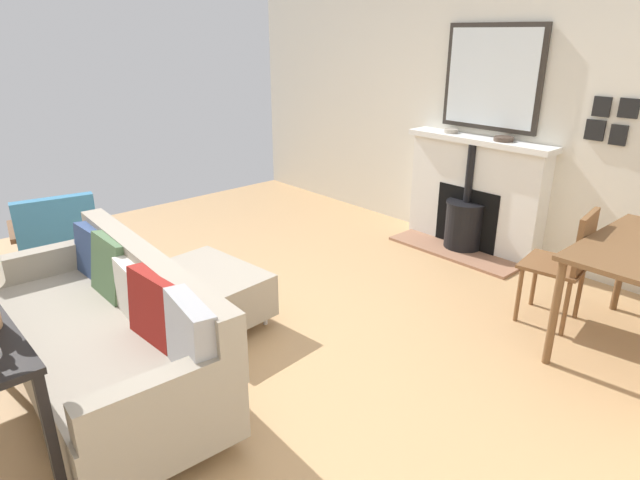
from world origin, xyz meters
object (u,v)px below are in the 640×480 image
(mantel_bowl_far, at_px, (504,139))
(armchair_accent, at_px, (56,230))
(ottoman, at_px, (208,292))
(fireplace, at_px, (472,201))
(mantel_bowl_near, at_px, (451,131))
(sofa, at_px, (111,331))
(dining_chair_near_fireplace, at_px, (568,259))

(mantel_bowl_far, relative_size, armchair_accent, 0.22)
(ottoman, bearing_deg, mantel_bowl_far, 166.15)
(fireplace, distance_m, mantel_bowl_near, 0.69)
(mantel_bowl_near, distance_m, mantel_bowl_far, 0.55)
(mantel_bowl_far, relative_size, ottoman, 0.20)
(ottoman, height_order, armchair_accent, armchair_accent)
(fireplace, distance_m, sofa, 3.42)
(sofa, bearing_deg, mantel_bowl_near, -177.20)
(mantel_bowl_near, height_order, dining_chair_near_fireplace, mantel_bowl_near)
(sofa, xyz_separation_m, dining_chair_near_fireplace, (-2.63, 1.41, 0.15))
(mantel_bowl_near, relative_size, armchair_accent, 0.17)
(sofa, bearing_deg, mantel_bowl_far, 173.68)
(mantel_bowl_near, xyz_separation_m, mantel_bowl_far, (0.00, 0.55, 0.00))
(sofa, height_order, dining_chair_near_fireplace, dining_chair_near_fireplace)
(fireplace, bearing_deg, sofa, -2.43)
(mantel_bowl_near, xyz_separation_m, dining_chair_near_fireplace, (0.80, 1.58, -0.58))
(fireplace, height_order, sofa, fireplace)
(sofa, bearing_deg, fireplace, 177.57)
(dining_chair_near_fireplace, bearing_deg, ottoman, -42.46)
(mantel_bowl_near, xyz_separation_m, armchair_accent, (3.15, -1.63, -0.67))
(ottoman, xyz_separation_m, dining_chair_near_fireplace, (-1.84, 1.68, 0.26))
(mantel_bowl_near, relative_size, ottoman, 0.15)
(fireplace, relative_size, mantel_bowl_far, 8.37)
(mantel_bowl_far, relative_size, sofa, 0.08)
(sofa, distance_m, ottoman, 0.84)
(ottoman, height_order, dining_chair_near_fireplace, dining_chair_near_fireplace)
(ottoman, relative_size, dining_chair_near_fireplace, 1.01)
(mantel_bowl_near, height_order, ottoman, mantel_bowl_near)
(mantel_bowl_far, distance_m, armchair_accent, 3.89)
(dining_chair_near_fireplace, bearing_deg, sofa, -28.24)
(sofa, height_order, armchair_accent, sofa)
(mantel_bowl_far, height_order, ottoman, mantel_bowl_far)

